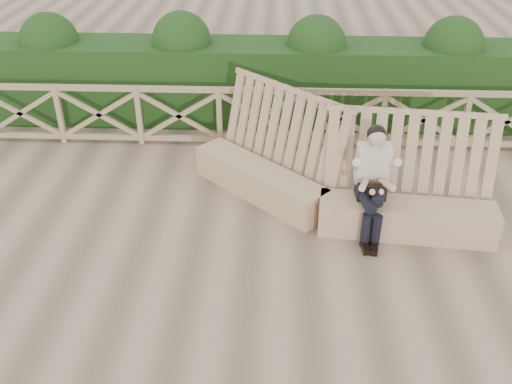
{
  "coord_description": "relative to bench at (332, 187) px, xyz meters",
  "views": [
    {
      "loc": [
        0.32,
        -5.74,
        4.64
      ],
      "look_at": [
        0.07,
        0.4,
        0.9
      ],
      "focal_mm": 40.0,
      "sensor_mm": 36.0,
      "label": 1
    }
  ],
  "objects": [
    {
      "name": "guardrail",
      "position": [
        -1.12,
        2.1,
        0.14
      ],
      "size": [
        10.1,
        0.09,
        1.1
      ],
      "color": "#937755",
      "rests_on": "ground"
    },
    {
      "name": "bench",
      "position": [
        0.0,
        0.0,
        0.0
      ],
      "size": [
        4.34,
        2.5,
        1.62
      ],
      "rotation": [
        0.0,
        0.0,
        -0.38
      ],
      "color": "#8B6C4F",
      "rests_on": "ground"
    },
    {
      "name": "ground",
      "position": [
        -1.12,
        -1.4,
        -0.41
      ],
      "size": [
        60.0,
        60.0,
        0.0
      ],
      "primitive_type": "plane",
      "color": "brown",
      "rests_on": "ground"
    },
    {
      "name": "hedge",
      "position": [
        -1.12,
        3.3,
        0.34
      ],
      "size": [
        12.0,
        1.2,
        1.5
      ],
      "primitive_type": "cube",
      "color": "black",
      "rests_on": "ground"
    },
    {
      "name": "woman",
      "position": [
        0.49,
        -0.46,
        0.42
      ],
      "size": [
        0.45,
        0.95,
        1.55
      ],
      "rotation": [
        0.0,
        0.0,
        0.05
      ],
      "color": "black",
      "rests_on": "ground"
    }
  ]
}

